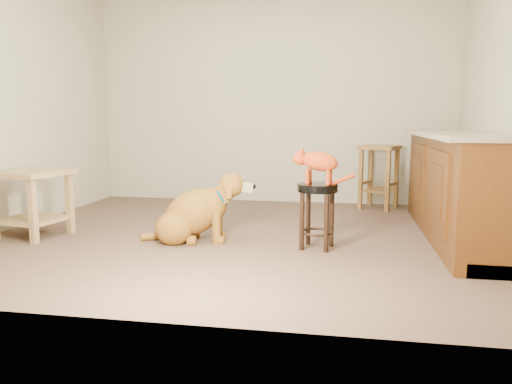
% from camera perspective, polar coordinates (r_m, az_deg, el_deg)
% --- Properties ---
extents(floor, '(4.50, 4.00, 0.01)m').
position_cam_1_polar(floor, '(4.56, -1.75, -5.03)').
color(floor, brown).
rests_on(floor, ground).
extents(room_shell, '(4.54, 4.04, 2.62)m').
position_cam_1_polar(room_shell, '(4.48, -1.84, 16.32)').
color(room_shell, '#ACA58A').
rests_on(room_shell, ground).
extents(cabinet_run, '(0.70, 2.56, 0.94)m').
position_cam_1_polar(cabinet_run, '(4.79, 22.44, 0.34)').
color(cabinet_run, '#4E290D').
rests_on(cabinet_run, ground).
extents(padded_stool, '(0.33, 0.33, 0.54)m').
position_cam_1_polar(padded_stool, '(4.08, 7.02, -1.22)').
color(padded_stool, black).
rests_on(padded_stool, ground).
extents(wood_stool, '(0.53, 0.53, 0.75)m').
position_cam_1_polar(wood_stool, '(6.06, 13.85, 1.78)').
color(wood_stool, brown).
rests_on(wood_stool, ground).
extents(side_table, '(0.67, 0.67, 0.60)m').
position_cam_1_polar(side_table, '(4.90, -24.24, -0.12)').
color(side_table, olive).
rests_on(side_table, ground).
extents(golden_retriever, '(1.00, 0.54, 0.64)m').
position_cam_1_polar(golden_retriever, '(4.34, -7.07, -2.53)').
color(golden_retriever, brown).
rests_on(golden_retriever, ground).
extents(tabby_kitten, '(0.51, 0.20, 0.32)m').
position_cam_1_polar(tabby_kitten, '(4.04, 6.94, 3.38)').
color(tabby_kitten, '#A33210').
rests_on(tabby_kitten, padded_stool).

